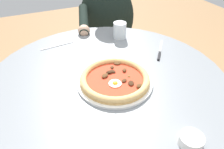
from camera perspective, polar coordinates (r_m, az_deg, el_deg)
The scene contains 8 objects.
dining_table at distance 1.02m, azimuth -1.34°, elevation -7.90°, with size 1.05×1.05×0.73m.
pizza_on_plate at distance 0.88m, azimuth 0.78°, elevation -1.35°, with size 0.31×0.31×0.04m.
water_glass at distance 1.22m, azimuth 2.10°, elevation 11.58°, with size 0.07×0.07×0.09m.
steak_knife at distance 1.11m, azimuth 12.74°, elevation 5.80°, with size 0.14×0.17×0.01m.
ramekin_capers at distance 0.71m, azimuth 20.57°, elevation -16.22°, with size 0.07×0.07×0.03m.
fork_utensil at distance 1.19m, azimuth -14.59°, elevation 7.50°, with size 0.18×0.03×0.00m.
diner_person at distance 1.66m, azimuth -1.34°, elevation 8.62°, with size 0.50×0.47×1.13m.
cafe_chair_diner at distance 1.79m, azimuth -1.28°, elevation 11.24°, with size 0.57×0.57×0.87m.
Camera 1 is at (0.27, 0.68, 1.29)m, focal length 33.88 mm.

